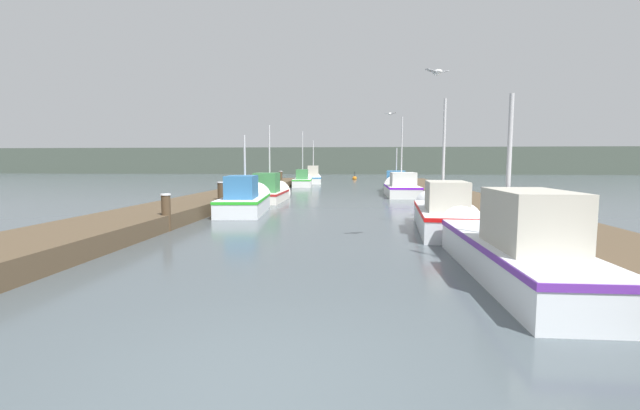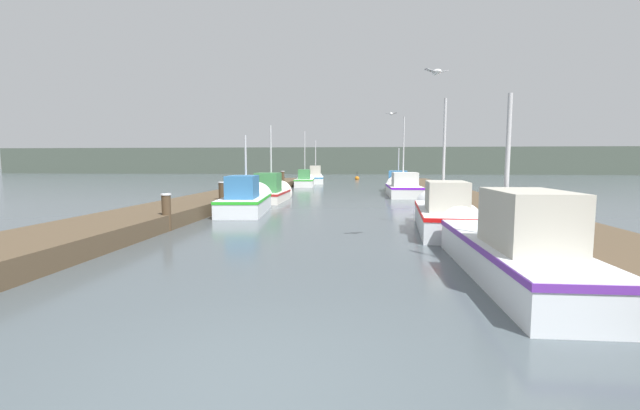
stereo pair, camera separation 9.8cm
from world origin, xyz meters
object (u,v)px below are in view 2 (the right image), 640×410
object	(u,v)px
mooring_piling_3	(266,185)
seagull_1	(391,114)
fishing_boat_3	(272,192)
mooring_piling_2	(283,180)
fishing_boat_5	(398,184)
fishing_boat_0	(500,243)
mooring_piling_1	(166,212)
seagull_lead	(437,72)
fishing_boat_4	(402,188)
fishing_boat_7	(316,178)
fishing_boat_6	(305,181)
fishing_boat_1	(442,212)
fishing_boat_2	(248,200)
mooring_piling_0	(222,196)
channel_buoy	(357,178)

from	to	relation	value
mooring_piling_3	seagull_1	world-z (taller)	seagull_1
fishing_boat_3	mooring_piling_2	bearing A→B (deg)	96.55
fishing_boat_5	seagull_1	world-z (taller)	seagull_1
fishing_boat_0	mooring_piling_2	bearing A→B (deg)	109.77
fishing_boat_0	mooring_piling_1	bearing A→B (deg)	155.51
fishing_boat_3	fishing_boat_5	size ratio (longest dim) A/B	0.76
fishing_boat_5	seagull_1	bearing A→B (deg)	-91.30
fishing_boat_0	seagull_1	world-z (taller)	seagull_1
seagull_lead	seagull_1	size ratio (longest dim) A/B	0.98
fishing_boat_4	mooring_piling_2	size ratio (longest dim) A/B	4.16
fishing_boat_0	fishing_boat_7	xyz separation A→B (m)	(-6.77, 31.53, 0.00)
fishing_boat_6	fishing_boat_1	bearing A→B (deg)	-76.76
fishing_boat_3	mooring_piling_3	bearing A→B (deg)	109.05
fishing_boat_3	mooring_piling_3	xyz separation A→B (m)	(-0.92, 2.58, 0.23)
fishing_boat_1	fishing_boat_7	world-z (taller)	fishing_boat_7
fishing_boat_4	mooring_piling_2	world-z (taller)	fishing_boat_4
fishing_boat_2	seagull_lead	world-z (taller)	seagull_lead
fishing_boat_7	mooring_piling_1	distance (m)	27.99
fishing_boat_5	fishing_boat_7	bearing A→B (deg)	130.78
fishing_boat_7	seagull_1	xyz separation A→B (m)	(5.55, -19.78, 3.61)
mooring_piling_2	seagull_1	bearing A→B (deg)	-56.12
mooring_piling_1	mooring_piling_2	size ratio (longest dim) A/B	0.81
fishing_boat_1	seagull_1	bearing A→B (deg)	103.41
mooring_piling_3	mooring_piling_1	bearing A→B (deg)	-90.33
mooring_piling_0	fishing_boat_2	bearing A→B (deg)	5.47
fishing_boat_6	mooring_piling_2	size ratio (longest dim) A/B	3.93
channel_buoy	mooring_piling_3	bearing A→B (deg)	-101.78
fishing_boat_1	mooring_piling_1	bearing A→B (deg)	-165.49
fishing_boat_5	mooring_piling_0	distance (m)	15.64
fishing_boat_2	mooring_piling_1	bearing A→B (deg)	-106.72
fishing_boat_6	channel_buoy	xyz separation A→B (m)	(4.10, 12.71, -0.29)
mooring_piling_1	fishing_boat_6	bearing A→B (deg)	87.81
mooring_piling_3	channel_buoy	xyz separation A→B (m)	(4.91, 23.53, -0.52)
fishing_boat_3	mooring_piling_0	bearing A→B (deg)	-102.57
fishing_boat_2	mooring_piling_1	xyz separation A→B (m)	(-0.97, -5.05, 0.08)
fishing_boat_5	mooring_piling_1	xyz separation A→B (m)	(-8.00, -18.39, 0.10)
fishing_boat_1	fishing_boat_7	bearing A→B (deg)	108.47
fishing_boat_2	fishing_boat_4	world-z (taller)	fishing_boat_4
fishing_boat_3	channel_buoy	bearing A→B (deg)	80.82
fishing_boat_6	fishing_boat_7	distance (m)	4.91
fishing_boat_6	fishing_boat_7	xyz separation A→B (m)	(0.35, 4.89, 0.05)
mooring_piling_1	seagull_1	world-z (taller)	seagull_1
fishing_boat_4	mooring_piling_0	xyz separation A→B (m)	(-7.87, -8.77, 0.13)
fishing_boat_6	seagull_1	size ratio (longest dim) A/B	9.26
fishing_boat_0	fishing_boat_2	size ratio (longest dim) A/B	1.22
channel_buoy	fishing_boat_5	bearing A→B (deg)	-80.15
fishing_boat_7	seagull_lead	world-z (taller)	same
fishing_boat_3	fishing_boat_4	size ratio (longest dim) A/B	0.84
fishing_boat_0	mooring_piling_3	size ratio (longest dim) A/B	4.85
fishing_boat_1	fishing_boat_7	distance (m)	27.39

